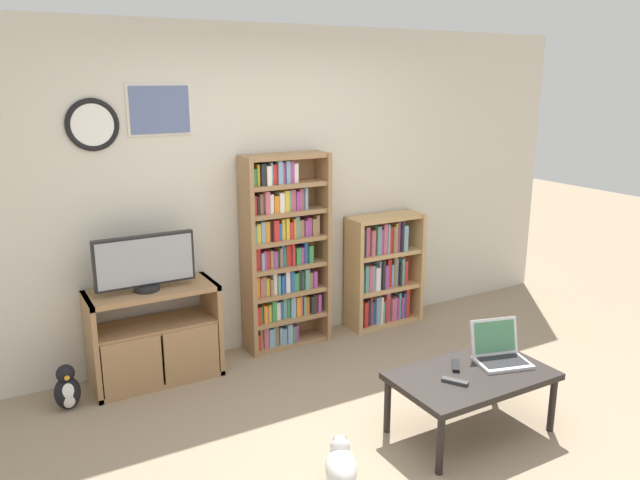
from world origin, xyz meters
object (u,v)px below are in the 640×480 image
Objects in this scene: coffee_table at (472,379)px; remote_near_laptop at (455,381)px; remote_far_from_laptop at (456,366)px; bookshelf_tall at (282,254)px; penguin_figurine at (67,389)px; cat at (341,466)px; laptop at (499,352)px; television at (145,263)px; tv_stand at (155,335)px; bookshelf_short at (380,272)px.

remote_near_laptop is at bearing -165.99° from coffee_table.
remote_far_from_laptop is (-0.03, 0.12, 0.05)m from coffee_table.
bookshelf_tall reaches higher than coffee_table.
penguin_figurine is (-2.00, 1.61, -0.27)m from remote_near_laptop.
laptop is at bearing 31.26° from cat.
television reaches higher than laptop.
television is at bearing -173.71° from bookshelf_tall.
coffee_table is (1.57, -1.67, -0.56)m from television.
penguin_figurine is at bearing -169.73° from tv_stand.
laptop is (0.70, -1.75, -0.33)m from bookshelf_tall.
bookshelf_short is 1.01× the size of coffee_table.
remote_near_laptop is 0.22m from remote_far_from_laptop.
television is at bearing -176.93° from bookshelf_short.
tv_stand is at bearing 10.27° from penguin_figurine.
tv_stand is at bearing -177.15° from bookshelf_short.
bookshelf_short reaches higher than coffee_table.
remote_near_laptop is at bearing 27.15° from cat.
bookshelf_short is 3.16× the size of penguin_figurine.
cat is at bearing -31.37° from remote_near_laptop.
bookshelf_tall is at bearing 103.45° from coffee_table.
tv_stand is at bearing 173.26° from remote_far_from_laptop.
television is 1.25× the size of cat.
tv_stand reaches higher than remote_near_laptop.
penguin_figurine is (-2.15, 1.45, -0.27)m from remote_far_from_laptop.
laptop is (1.81, -1.63, 0.11)m from tv_stand.
laptop is at bearing -99.04° from bookshelf_short.
penguin_figurine is at bearing -174.53° from remote_far_from_laptop.
bookshelf_short is at bearing 4.63° from penguin_figurine.
remote_near_laptop reaches higher than cat.
tv_stand is 1.64× the size of cat.
television is (-0.04, -0.01, 0.57)m from tv_stand.
bookshelf_tall reaches higher than bookshelf_short.
remote_near_laptop is at bearing -51.83° from tv_stand.
television is 0.70× the size of bookshelf_short.
bookshelf_tall is at bearing -114.07° from remote_near_laptop.
coffee_table is at bearing 29.68° from cat.
television reaches higher than cat.
laptop is 0.47m from remote_near_laptop.
remote_far_from_laptop is (0.40, -1.68, -0.38)m from bookshelf_tall.
bookshelf_tall is at bearing 127.44° from laptop.
laptop reaches higher than penguin_figurine.
tv_stand is 2.19m from remote_near_laptop.
remote_near_laptop and remote_far_from_laptop have the same top height.
bookshelf_tall reaches higher than remote_far_from_laptop.
laptop is (1.85, -1.62, -0.45)m from television.
remote_near_laptop is at bearing -82.29° from bookshelf_tall.
remote_near_laptop is at bearing -152.81° from laptop.
bookshelf_tall is at bearing 179.29° from bookshelf_short.
penguin_figurine reaches higher than cat.
remote_far_from_laptop is (-0.31, 0.07, -0.05)m from laptop.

